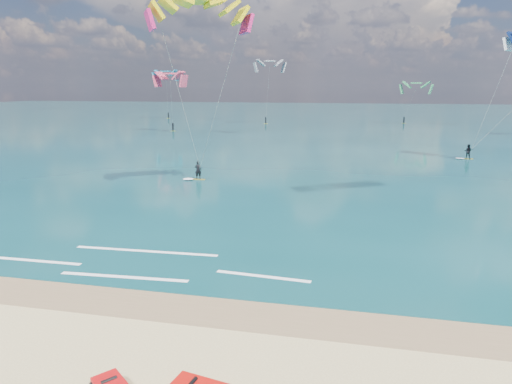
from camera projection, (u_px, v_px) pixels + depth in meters
ground at (276, 157)px, 52.73m from camera, size 320.00×320.00×0.00m
wet_sand_strip at (115, 300)px, 17.50m from camera, size 320.00×2.40×0.01m
sea at (318, 118)px, 113.68m from camera, size 320.00×200.00×0.04m
kitesurfer_main at (199, 91)px, 34.43m from camera, size 8.81×9.35×14.90m
kitesurfer_far at (507, 90)px, 46.16m from camera, size 10.64×8.30×14.86m
shoreline_foam at (138, 264)px, 20.94m from camera, size 15.09×3.63×0.01m
distant_kites at (302, 99)px, 87.71m from camera, size 82.52×32.93×12.72m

